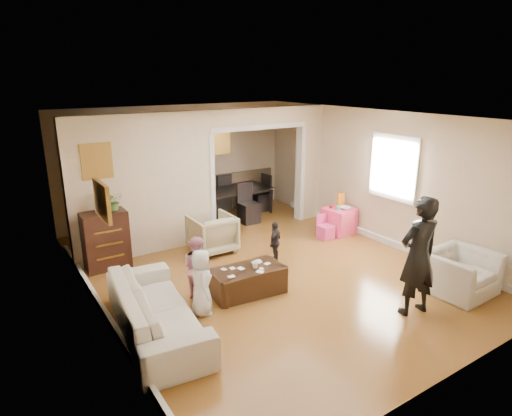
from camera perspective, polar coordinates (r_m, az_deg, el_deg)
floor at (r=7.64m, az=0.83°, el=-7.92°), size 7.00×7.00×0.00m
partition_left at (r=8.18m, az=-14.36°, el=2.88°), size 2.75×0.18×2.60m
partition_right at (r=10.05m, az=6.88°, el=5.86°), size 0.55×0.18×2.60m
partition_header at (r=9.08m, az=0.30°, el=11.97°), size 2.22×0.18×0.35m
window_pane at (r=8.66m, az=17.63°, el=5.08°), size 0.03×0.95×1.10m
framed_art_partition at (r=7.75m, az=-20.19°, el=5.78°), size 0.45×0.03×0.55m
framed_art_sofa_wall at (r=5.46m, az=-19.59°, el=0.93°), size 0.03×0.55×0.40m
framed_art_alcove at (r=10.56m, az=-4.68°, el=8.66°), size 0.45×0.03×0.55m
sofa at (r=5.90m, az=-13.01°, el=-12.79°), size 1.14×2.36×0.66m
armchair_back at (r=8.26m, az=-5.76°, el=-3.34°), size 0.78×0.80×0.72m
armchair_front at (r=7.43m, az=25.22°, el=-7.67°), size 1.02×0.90×0.65m
dresser at (r=7.91m, az=-19.11°, el=-4.04°), size 0.74×0.42×1.02m
table_lamp at (r=7.70m, az=-19.60°, el=0.75°), size 0.22×0.22×0.36m
potted_plant at (r=7.75m, az=-18.16°, el=0.86°), size 0.29×0.25×0.32m
coffee_table at (r=6.75m, az=-1.10°, el=-9.52°), size 1.16×0.67×0.42m
coffee_cup at (r=6.65m, az=-0.14°, el=-7.49°), size 0.11×0.11×0.10m
play_table at (r=9.37m, az=10.79°, el=-1.65°), size 0.65×0.65×0.55m
cereal_box at (r=9.39m, az=11.05°, el=1.09°), size 0.21×0.10×0.30m
cyan_cup at (r=9.17m, az=10.66°, el=0.01°), size 0.08×0.08×0.08m
toy_block at (r=9.28m, az=9.85°, el=0.16°), size 0.10×0.09×0.05m
play_bowl at (r=9.23m, az=11.63°, el=-0.01°), size 0.26×0.26×0.06m
dining_table at (r=10.39m, az=-2.86°, el=0.74°), size 1.84×1.07×0.63m
adult_person at (r=6.36m, az=20.53°, el=-5.96°), size 0.68×0.50×1.71m
child_kneel_a at (r=6.14m, az=-7.18°, el=-9.66°), size 0.42×0.53×0.95m
child_kneel_b at (r=6.56m, az=-7.75°, el=-7.75°), size 0.47×0.55×0.98m
child_toddler at (r=7.78m, az=2.52°, el=-4.44°), size 0.47×0.40×0.75m
craft_papers at (r=6.67m, az=-1.01°, el=-7.86°), size 0.80×0.49×0.00m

